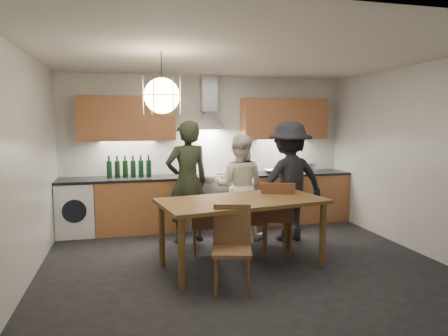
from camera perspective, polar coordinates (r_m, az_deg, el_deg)
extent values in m
plane|color=black|center=(5.22, 2.79, -13.66)|extent=(5.00, 5.00, 0.00)
cube|color=white|center=(7.10, -2.38, 2.52)|extent=(5.00, 0.02, 2.60)
cube|color=white|center=(2.86, 16.03, -3.91)|extent=(5.00, 0.02, 2.60)
cube|color=white|center=(4.84, -26.79, -0.13)|extent=(0.02, 4.50, 2.60)
cube|color=white|center=(6.13, 25.88, 1.20)|extent=(0.02, 4.50, 2.60)
cube|color=silver|center=(4.96, 2.97, 15.81)|extent=(5.00, 4.50, 0.02)
cube|color=#C37E4B|center=(6.78, -11.64, -5.23)|extent=(1.45, 0.60, 0.86)
cube|color=#C37E4B|center=(7.37, 9.48, -4.24)|extent=(2.05, 0.60, 0.86)
cube|color=white|center=(6.82, -20.31, -5.49)|extent=(0.58, 0.58, 0.85)
cube|color=black|center=(6.70, -14.29, -1.54)|extent=(2.05, 0.62, 0.04)
cube|color=black|center=(7.30, 9.55, -0.77)|extent=(2.05, 0.62, 0.04)
cube|color=silver|center=(6.93, -1.84, -5.10)|extent=(0.90, 0.60, 0.80)
cube|color=black|center=(6.66, -1.33, -5.75)|extent=(0.78, 0.02, 0.42)
cube|color=slate|center=(6.85, -1.86, -1.49)|extent=(0.90, 0.60, 0.08)
cube|color=silver|center=(6.59, -1.38, -1.29)|extent=(0.90, 0.08, 0.04)
cube|color=#BA7447|center=(6.76, -13.68, 6.88)|extent=(1.55, 0.35, 0.72)
cube|color=#BA7447|center=(7.31, 8.58, 6.97)|extent=(1.55, 0.35, 0.72)
cube|color=silver|center=(6.97, -2.20, 10.59)|extent=(0.26, 0.22, 0.62)
cylinder|color=black|center=(4.63, -8.92, 13.25)|extent=(0.01, 0.01, 0.50)
sphere|color=#FFE0A5|center=(4.61, -8.87, 10.17)|extent=(0.40, 0.40, 0.40)
torus|color=gold|center=(4.61, -8.87, 10.17)|extent=(0.43, 0.43, 0.01)
cube|color=brown|center=(4.97, 2.62, -4.74)|extent=(2.16, 1.34, 0.04)
cylinder|color=brown|center=(4.37, -6.05, -12.15)|extent=(0.08, 0.08, 0.81)
cylinder|color=brown|center=(5.14, -8.89, -9.33)|extent=(0.08, 0.08, 0.81)
cylinder|color=brown|center=(5.20, 13.92, -9.24)|extent=(0.08, 0.08, 0.81)
cylinder|color=brown|center=(5.86, 8.94, -7.32)|extent=(0.08, 0.08, 0.81)
cube|color=brown|center=(5.57, -2.78, -8.18)|extent=(0.41, 0.41, 0.03)
cube|color=brown|center=(5.36, -2.69, -6.41)|extent=(0.36, 0.08, 0.39)
cylinder|color=brown|center=(5.77, -1.39, -9.71)|extent=(0.03, 0.03, 0.37)
cylinder|color=brown|center=(5.50, -1.13, -10.56)|extent=(0.03, 0.03, 0.37)
cylinder|color=brown|center=(5.76, -4.32, -9.77)|extent=(0.03, 0.03, 0.37)
cylinder|color=brown|center=(5.48, -4.23, -10.63)|extent=(0.03, 0.03, 0.37)
cube|color=brown|center=(5.74, 4.51, -7.61)|extent=(0.48, 0.48, 0.04)
cube|color=brown|center=(5.53, 4.44, -5.82)|extent=(0.36, 0.17, 0.41)
cylinder|color=brown|center=(5.94, 6.03, -9.22)|extent=(0.03, 0.03, 0.38)
cylinder|color=brown|center=(5.65, 5.96, -10.06)|extent=(0.03, 0.03, 0.38)
cylinder|color=brown|center=(5.95, 3.10, -9.16)|extent=(0.03, 0.03, 0.38)
cylinder|color=brown|center=(5.66, 2.87, -9.98)|extent=(0.03, 0.03, 0.38)
cube|color=brown|center=(5.64, 7.67, -7.02)|extent=(0.59, 0.59, 0.04)
cube|color=brown|center=(5.38, 7.70, -4.76)|extent=(0.44, 0.21, 0.49)
cylinder|color=brown|center=(5.88, 9.45, -9.02)|extent=(0.04, 0.04, 0.46)
cylinder|color=brown|center=(5.53, 9.54, -10.04)|extent=(0.04, 0.04, 0.46)
cylinder|color=brown|center=(5.88, 5.84, -8.96)|extent=(0.04, 0.04, 0.46)
cylinder|color=brown|center=(5.53, 5.70, -9.98)|extent=(0.04, 0.04, 0.46)
cube|color=brown|center=(4.34, 1.16, -11.77)|extent=(0.50, 0.50, 0.04)
cube|color=brown|center=(4.45, 1.17, -8.02)|extent=(0.41, 0.15, 0.45)
cylinder|color=brown|center=(4.27, -1.17, -15.39)|extent=(0.04, 0.04, 0.42)
cylinder|color=brown|center=(4.58, -0.98, -13.83)|extent=(0.04, 0.04, 0.42)
cylinder|color=brown|center=(4.27, 3.46, -15.40)|extent=(0.04, 0.04, 0.42)
cylinder|color=brown|center=(4.58, 3.30, -13.84)|extent=(0.04, 0.04, 0.42)
imported|color=black|center=(5.99, -5.28, -2.00)|extent=(0.74, 0.57, 1.82)
imported|color=silver|center=(6.21, 2.21, -2.65)|extent=(0.96, 0.87, 1.61)
imported|color=black|center=(6.14, 9.27, -1.90)|extent=(1.23, 0.78, 1.81)
imported|color=silver|center=(7.12, 6.69, -0.48)|extent=(0.34, 0.34, 0.06)
cylinder|color=#BDBCC0|center=(7.44, 12.24, 0.04)|extent=(0.25, 0.25, 0.15)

